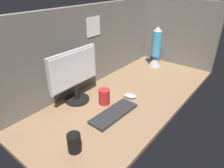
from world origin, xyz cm
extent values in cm
cube|color=#8C6B4C|center=(0.00, 0.00, -1.50)|extent=(180.00, 80.00, 3.00)
cube|color=slate|center=(0.00, 37.50, 32.47)|extent=(180.00, 5.00, 64.93)
cube|color=white|center=(-0.57, 34.70, 48.51)|extent=(14.65, 0.40, 14.88)
cube|color=slate|center=(87.50, 0.00, 32.47)|extent=(5.00, 80.00, 64.93)
cylinder|color=black|center=(-32.24, 24.50, 0.90)|extent=(18.00, 18.00, 1.80)
cylinder|color=black|center=(-32.24, 24.50, 7.30)|extent=(3.20, 3.20, 11.00)
cube|color=#B7B7B7|center=(-32.24, 25.50, 25.96)|extent=(42.40, 2.40, 26.32)
cube|color=white|center=(-32.24, 24.10, 25.96)|extent=(40.00, 0.60, 23.92)
cube|color=#262628|center=(-29.30, -8.40, 1.00)|extent=(37.46, 14.38, 2.00)
ellipsoid|color=silver|center=(-4.28, -4.59, 1.70)|extent=(8.49, 10.92, 3.40)
cylinder|color=black|center=(-67.70, -11.81, 5.38)|extent=(7.36, 7.36, 10.76)
cylinder|color=#38569E|center=(80.54, 18.26, 6.48)|extent=(8.87, 8.87, 12.96)
torus|color=#38569E|center=(85.78, 18.26, 7.13)|extent=(6.70, 1.00, 6.70)
cylinder|color=red|center=(-22.56, 5.79, 5.80)|extent=(8.19, 8.19, 11.60)
cone|color=#A5A5AD|center=(65.70, 11.73, 5.71)|extent=(12.56, 12.56, 11.42)
cylinder|color=#3F99CC|center=(65.70, 11.73, 23.98)|extent=(9.13, 9.13, 25.12)
cone|color=#A5A5AD|center=(65.70, 11.73, 38.82)|extent=(8.22, 8.22, 4.57)
camera|label=1|loc=(-118.18, -77.38, 82.18)|focal=32.57mm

